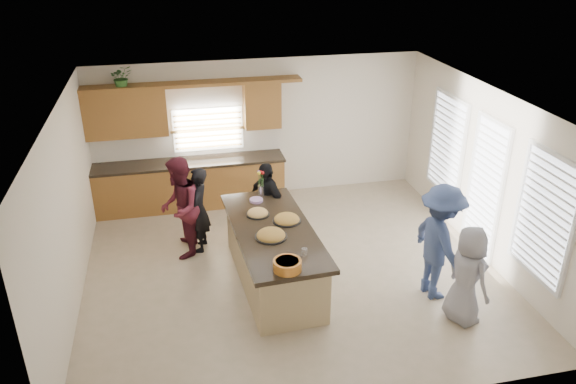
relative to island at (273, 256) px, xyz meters
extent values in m
plane|color=#C1AA8F|center=(0.34, 0.27, -0.45)|extent=(6.50, 6.50, 0.00)
cube|color=silver|center=(0.34, 3.27, 0.95)|extent=(6.50, 0.02, 2.80)
cube|color=silver|center=(0.34, -2.73, 0.95)|extent=(6.50, 0.02, 2.80)
cube|color=silver|center=(-2.91, 0.27, 0.95)|extent=(0.02, 6.00, 2.80)
cube|color=silver|center=(3.59, 0.27, 0.95)|extent=(0.02, 6.00, 2.80)
cube|color=white|center=(0.34, 0.27, 2.35)|extent=(6.50, 6.00, 0.02)
cube|color=olive|center=(-1.08, 2.96, 0.00)|extent=(3.65, 0.62, 0.90)
cube|color=black|center=(-1.08, 2.96, 0.47)|extent=(3.70, 0.65, 0.05)
cube|color=olive|center=(-2.16, 3.09, 1.50)|extent=(1.50, 0.36, 0.90)
cube|color=olive|center=(0.39, 3.09, 1.50)|extent=(0.70, 0.36, 0.90)
cube|color=olive|center=(-0.88, 3.09, 1.98)|extent=(4.05, 0.40, 0.06)
cube|color=brown|center=(-0.66, 3.23, 1.02)|extent=(1.35, 0.08, 0.85)
cube|color=white|center=(3.56, 1.57, 0.97)|extent=(0.06, 1.10, 1.75)
cube|color=white|center=(3.56, 0.17, 0.72)|extent=(0.06, 0.85, 2.25)
cube|color=white|center=(3.56, -1.33, 0.97)|extent=(0.06, 1.10, 1.75)
cube|color=tan|center=(0.00, 0.00, -0.01)|extent=(1.13, 2.55, 0.88)
cube|color=black|center=(0.00, 0.00, 0.46)|extent=(1.30, 2.76, 0.07)
cube|color=black|center=(0.00, 0.00, -0.41)|extent=(1.05, 2.47, 0.08)
cylinder|color=black|center=(-0.08, -0.26, 0.51)|extent=(0.47, 0.47, 0.02)
ellipsoid|color=#B88B3A|center=(-0.08, -0.26, 0.53)|extent=(0.42, 0.42, 0.19)
cylinder|color=black|center=(0.25, 0.17, 0.51)|extent=(0.44, 0.44, 0.02)
ellipsoid|color=#B88B3A|center=(0.25, 0.17, 0.53)|extent=(0.39, 0.39, 0.18)
cylinder|color=black|center=(-0.15, 0.47, 0.51)|extent=(0.37, 0.37, 0.02)
ellipsoid|color=tan|center=(-0.15, 0.47, 0.53)|extent=(0.33, 0.33, 0.15)
cylinder|color=orange|center=(-0.03, -1.15, 0.57)|extent=(0.38, 0.38, 0.14)
cylinder|color=beige|center=(-0.03, -1.15, 0.62)|extent=(0.31, 0.31, 0.04)
cylinder|color=white|center=(0.27, -0.85, 0.55)|extent=(0.08, 0.08, 0.11)
cylinder|color=#A37DB6|center=(-0.10, 0.96, 0.52)|extent=(0.22, 0.22, 0.04)
cylinder|color=silver|center=(0.03, 1.18, 0.59)|extent=(0.12, 0.12, 0.18)
imported|color=#3A732E|center=(-2.15, 3.09, 2.16)|extent=(0.46, 0.42, 0.43)
imported|color=black|center=(-1.03, 1.25, 0.29)|extent=(0.47, 0.61, 1.49)
imported|color=#581A27|center=(-1.34, 1.16, 0.41)|extent=(0.75, 0.92, 1.73)
imported|color=black|center=(0.13, 1.27, 0.29)|extent=(0.74, 0.93, 1.48)
imported|color=navy|center=(2.31, -0.84, 0.45)|extent=(0.79, 1.22, 1.80)
imported|color=gray|center=(2.41, -1.50, 0.28)|extent=(0.63, 0.81, 1.47)
camera|label=1|loc=(-1.36, -7.26, 4.58)|focal=35.00mm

